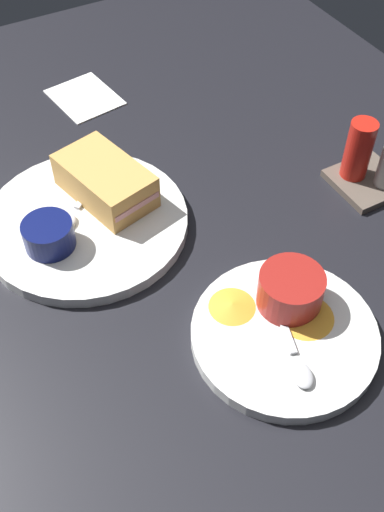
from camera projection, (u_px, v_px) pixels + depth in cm
name	position (u px, v px, depth cm)	size (l,w,h in cm)	color
ground_plane	(132.00, 218.00, 83.06)	(110.00, 110.00, 3.00)	black
plate_sandwich_main	(86.00, 222.00, 79.34)	(26.19, 26.19, 1.60)	silver
sandwich_half_near	(105.00, 181.00, 79.78)	(14.55, 10.49, 4.80)	tan
ramekin_dark_sauce	(48.00, 234.00, 74.26)	(6.18, 6.18, 3.53)	#0C144C
spoon_by_dark_ramekin	(71.00, 215.00, 78.57)	(7.44, 8.55, 0.80)	silver
plate_chips_companion	(284.00, 335.00, 67.98)	(20.66, 20.66, 1.60)	silver
ramekin_light_gravy	(291.00, 289.00, 68.21)	(7.36, 7.36, 4.36)	maroon
spoon_by_gravy_ramekin	(298.00, 365.00, 64.18)	(9.84, 4.41, 0.80)	silver
plantain_chip_scatter	(280.00, 311.00, 68.79)	(12.27, 13.52, 0.60)	gold
condiment_caddy	(368.00, 164.00, 82.87)	(9.00, 9.00, 9.50)	brown
paper_napkin_folded	(85.00, 97.00, 98.47)	(11.00, 9.00, 0.40)	white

